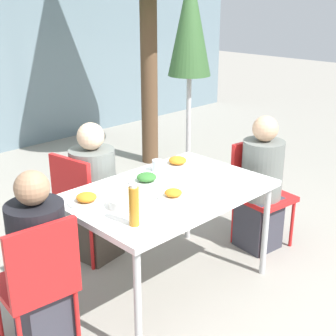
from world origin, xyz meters
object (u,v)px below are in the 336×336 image
Objects in this scene: chair_left at (38,278)px; chair_far at (82,199)px; person_left at (41,267)px; bottle at (134,206)px; salad_bowl at (123,203)px; person_far at (94,197)px; drinking_cup at (157,165)px; person_right at (261,188)px; chair_right at (258,185)px; closed_umbrella at (190,32)px.

chair_far is at bearing 48.15° from chair_left.
person_left is at bearing -57.87° from chair_far.
salad_bowl is at bearing 65.69° from bottle.
chair_far is 0.79× the size of person_far.
person_left is 0.65m from bottle.
bottle is 0.88m from drinking_cup.
person_left is 0.99× the size of person_right.
person_far reaches higher than chair_far.
chair_far is (-1.19, 0.78, 0.00)m from chair_right.
person_left is 2.47m from closed_umbrella.
salad_bowl is (-0.20, -0.75, 0.28)m from chair_far.
bottle is at bearing -26.36° from chair_far.
person_right reaches higher than chair_left.
person_far is at bearing -30.84° from person_right.
person_left is 13.21× the size of drinking_cup.
chair_right is 1.00× the size of chair_far.
drinking_cup is at bearing 19.36° from chair_left.
person_far reaches higher than drinking_cup.
person_far is 0.57m from drinking_cup.
chair_left is 0.39× the size of closed_umbrella.
person_left reaches higher than drinking_cup.
chair_far is 1.76m from closed_umbrella.
person_right is at bearing 1.71° from chair_left.
chair_far reaches higher than salad_bowl.
chair_right is 1.48m from closed_umbrella.
drinking_cup is (0.39, -0.43, 0.29)m from chair_far.
drinking_cup is at bearing 32.70° from chair_far.
chair_left is 2.55m from closed_umbrella.
chair_left is 1.10m from person_far.
person_far is (0.87, 0.68, 0.01)m from chair_left.
person_left is 1.27× the size of chair_far.
salad_bowl is at bearing 2.69° from person_right.
person_left is 0.60m from salad_bowl.
bottle is (-1.62, -1.10, -0.79)m from closed_umbrella.
closed_umbrella is 8.96× the size of bottle.
bottle reaches higher than chair_right.
drinking_cup is at bearing -148.91° from closed_umbrella.
person_right is 1.35m from salad_bowl.
person_far is 0.81m from salad_bowl.
salad_bowl is (-1.38, 0.03, 0.28)m from chair_right.
chair_left is 1.00× the size of chair_right.
person_right is 0.89m from drinking_cup.
chair_left reaches higher than salad_bowl.
chair_far is at bearing -174.33° from closed_umbrella.
closed_umbrella is at bearing 86.45° from chair_far.
closed_umbrella reaches higher than chair_right.
closed_umbrella is (0.20, 0.98, 1.14)m from person_right.
chair_left is 1.06m from chair_far.
drinking_cup is 0.66m from salad_bowl.
closed_umbrella is at bearing 29.99° from salad_bowl.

